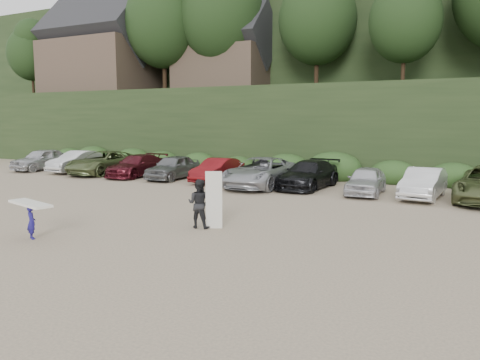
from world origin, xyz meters
The scene contains 5 objects.
ground centered at (0.00, 0.00, 0.00)m, with size 120.00×120.00×0.00m, color tan.
hillside_backdrop centered at (-0.26, 35.93, 11.22)m, with size 90.00×41.50×28.00m.
parked_cars centered at (-0.53, 10.03, 0.77)m, with size 39.65×6.39×1.64m.
child_surfer centered at (-3.68, -3.93, 0.80)m, with size 2.04×1.03×1.18m.
adult_surfer centered at (0.30, -0.22, 0.87)m, with size 1.33×0.76×2.02m.
Camera 1 is at (8.79, -13.83, 3.82)m, focal length 35.00 mm.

